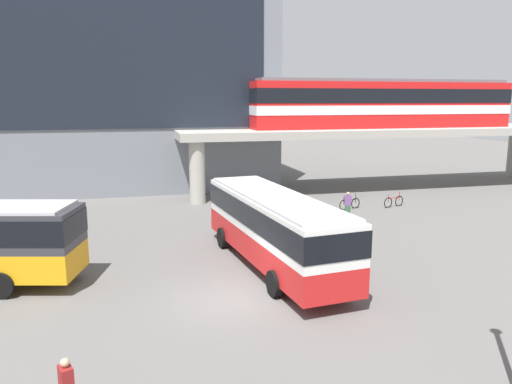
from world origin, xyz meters
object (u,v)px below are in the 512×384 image
at_px(train, 383,103).
at_px(bicycle_red, 394,202).
at_px(station_building, 83,72).
at_px(bus_main, 273,222).
at_px(pedestrian_waiting_near_stop, 348,206).
at_px(bicycle_black, 350,204).
at_px(bicycle_blue, 280,205).

height_order(train, bicycle_red, train).
bearing_deg(station_building, train, -17.97).
distance_m(bus_main, pedestrian_waiting_near_stop, 10.47).
distance_m(station_building, bicycle_black, 24.53).
height_order(train, bicycle_blue, train).
bearing_deg(station_building, pedestrian_waiting_near_stop, -45.67).
bearing_deg(bus_main, bicycle_black, 50.18).
bearing_deg(train, pedestrian_waiting_near_stop, -127.74).
distance_m(bicycle_black, bicycle_red, 3.22).
height_order(bicycle_red, bicycle_blue, same).
distance_m(bus_main, bicycle_blue, 11.17).
height_order(station_building, bus_main, station_building).
height_order(station_building, pedestrian_waiting_near_stop, station_building).
height_order(bus_main, bicycle_black, bus_main).
bearing_deg(bus_main, pedestrian_waiting_near_stop, 47.43).
bearing_deg(train, station_building, 162.03).
relative_size(bicycle_red, bicycle_blue, 1.00).
bearing_deg(bicycle_black, pedestrian_waiting_near_stop, -117.99).
height_order(station_building, bicycle_red, station_building).
relative_size(station_building, bicycle_blue, 17.54).
xyz_separation_m(bicycle_blue, pedestrian_waiting_near_stop, (3.51, -2.82, 0.39)).
bearing_deg(bicycle_black, bicycle_red, -1.21).
xyz_separation_m(station_building, bicycle_blue, (12.85, -13.92, -9.09)).
relative_size(station_building, train, 1.39).
height_order(bicycle_black, pedestrian_waiting_near_stop, pedestrian_waiting_near_stop).
height_order(train, pedestrian_waiting_near_stop, train).
bearing_deg(bicycle_blue, train, 30.87).
distance_m(station_building, train, 24.76).
bearing_deg(bus_main, station_building, 110.90).
xyz_separation_m(train, pedestrian_waiting_near_stop, (-7.08, -9.14, -6.15)).
relative_size(train, bus_main, 1.94).
relative_size(bicycle_blue, pedestrian_waiting_near_stop, 1.07).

